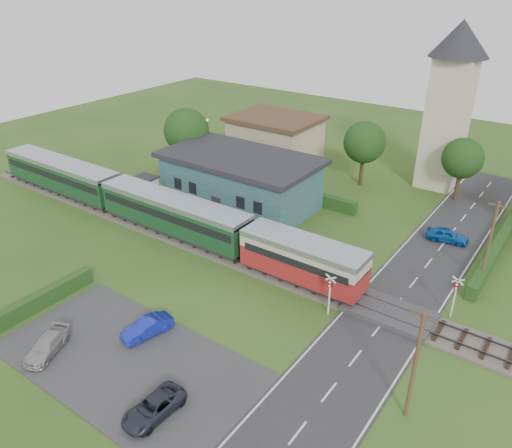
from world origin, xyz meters
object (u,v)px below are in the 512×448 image
Objects in this scene: station_building at (240,180)px; pedestrian_near at (266,236)px; train at (149,205)px; crossing_signal_near at (330,289)px; car_on_road at (447,235)px; pedestrian_far at (167,200)px; car_park_silver at (47,346)px; car_park_blue at (147,327)px; house_west at (275,137)px; church_tower at (451,95)px; crossing_signal_far at (456,291)px; car_park_dark at (154,407)px; equipment_hut at (145,189)px.

station_building is 8.93× the size of pedestrian_near.
train is 13.18× the size of crossing_signal_near.
pedestrian_far reaches higher than car_on_road.
crossing_signal_near is at bearing 25.46° from car_park_silver.
car_park_blue is at bearing 76.63° from pedestrian_near.
station_building is 14.87m from house_west.
car_park_blue is 0.96× the size of car_park_silver.
house_west is 5.52× the size of pedestrian_far.
car_park_silver is (-11.23, -42.45, -9.61)m from church_tower.
house_west is 3.30× the size of crossing_signal_far.
pedestrian_far is at bearing 103.51° from car_on_road.
car_park_blue is at bearing -44.63° from train.
train reaches higher than car_park_dark.
crossing_signal_far is 0.89× the size of car_park_silver.
house_west is 24.11m from pedestrian_near.
equipment_hut is 29.81m from car_on_road.
church_tower is 4.79× the size of car_park_silver.
house_west is (3.00, 19.80, 1.04)m from equipment_hut.
car_park_silver is 9.19m from car_park_dark.
church_tower reaches higher than crossing_signal_near.
station_building is 1.48× the size of house_west.
pedestrian_far is at bearing -4.49° from equipment_hut.
house_west is at bearing 144.23° from crossing_signal_far.
pedestrian_near is (11.62, 2.52, -0.83)m from train.
station_building is at bearing -53.71° from pedestrian_near.
car_park_dark is at bearing 92.48° from pedestrian_near.
equipment_hut is 0.06× the size of train.
car_on_road is at bearing -90.07° from pedestrian_far.
church_tower reaches higher than pedestrian_near.
crossing_signal_near is 1.67× the size of pedestrian_far.
pedestrian_far is (-0.70, 2.94, -0.75)m from train.
crossing_signal_far is (7.20, 4.80, 0.00)m from crossing_signal_near.
station_building reaches higher than train.
car_park_blue is at bearing 141.58° from car_park_dark.
house_west reaches higher than crossing_signal_near.
crossing_signal_far is at bearing 54.99° from car_park_blue.
car_park_silver is (7.74, -16.45, -1.56)m from train.
car_park_dark is (5.28, -4.54, -0.05)m from car_park_blue.
crossing_signal_far is (8.60, -23.61, -8.08)m from church_tower.
station_building is 4.22× the size of car_park_dark.
crossing_signal_far is at bearing -1.46° from equipment_hut.
church_tower is at bearing -63.12° from pedestrian_far.
car_park_blue is 1.97× the size of pedestrian_near.
car_park_dark is (-2.05, -42.04, -9.62)m from church_tower.
car_on_road is 1.86× the size of pedestrian_far.
car_on_road is 27.65m from car_park_blue.
crossing_signal_far reaches higher than pedestrian_far.
equipment_hut is at bearing 139.72° from car_park_dark.
car_on_road is 0.99× the size of car_park_silver.
crossing_signal_near is 0.90× the size of car_on_road.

